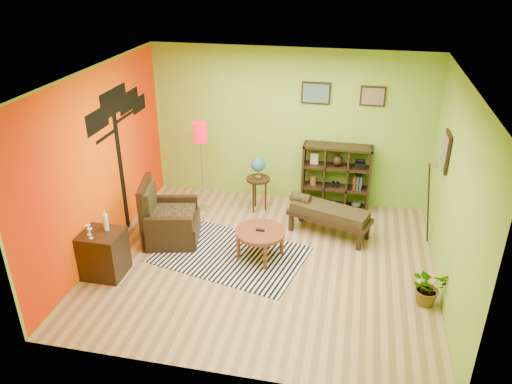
% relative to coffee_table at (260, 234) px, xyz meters
% --- Properties ---
extents(ground, '(5.00, 5.00, 0.00)m').
position_rel_coffee_table_xyz_m(ground, '(0.09, -0.14, -0.40)').
color(ground, tan).
rests_on(ground, ground).
extents(room_shell, '(5.04, 4.54, 2.82)m').
position_rel_coffee_table_xyz_m(room_shell, '(-0.00, -0.13, 1.40)').
color(room_shell, '#88BF37').
rests_on(room_shell, ground).
extents(zebra_rug, '(2.49, 1.92, 0.01)m').
position_rel_coffee_table_xyz_m(zebra_rug, '(-0.47, -0.04, -0.39)').
color(zebra_rug, silver).
rests_on(zebra_rug, ground).
extents(coffee_table, '(0.76, 0.76, 0.48)m').
position_rel_coffee_table_xyz_m(coffee_table, '(0.00, 0.00, 0.00)').
color(coffee_table, brown).
rests_on(coffee_table, ground).
extents(armchair, '(1.00, 1.00, 1.03)m').
position_rel_coffee_table_xyz_m(armchair, '(-1.56, 0.20, -0.09)').
color(armchair, black).
rests_on(armchair, ground).
extents(side_cabinet, '(0.58, 0.53, 1.00)m').
position_rel_coffee_table_xyz_m(side_cabinet, '(-2.11, -0.89, -0.05)').
color(side_cabinet, black).
rests_on(side_cabinet, ground).
extents(floor_lamp, '(0.25, 0.25, 1.63)m').
position_rel_coffee_table_xyz_m(floor_lamp, '(-1.32, 1.34, 0.92)').
color(floor_lamp, silver).
rests_on(floor_lamp, ground).
extents(globe_table, '(0.42, 0.42, 1.03)m').
position_rel_coffee_table_xyz_m(globe_table, '(-0.35, 1.50, 0.38)').
color(globe_table, black).
rests_on(globe_table, ground).
extents(cube_shelf, '(1.20, 0.35, 1.20)m').
position_rel_coffee_table_xyz_m(cube_shelf, '(1.00, 1.89, 0.20)').
color(cube_shelf, black).
rests_on(cube_shelf, ground).
extents(bench, '(1.43, 0.89, 0.62)m').
position_rel_coffee_table_xyz_m(bench, '(0.93, 0.90, -0.00)').
color(bench, black).
rests_on(bench, ground).
extents(potted_plant, '(0.64, 0.67, 0.41)m').
position_rel_coffee_table_xyz_m(potted_plant, '(2.39, -0.62, -0.19)').
color(potted_plant, '#26661E').
rests_on(potted_plant, ground).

